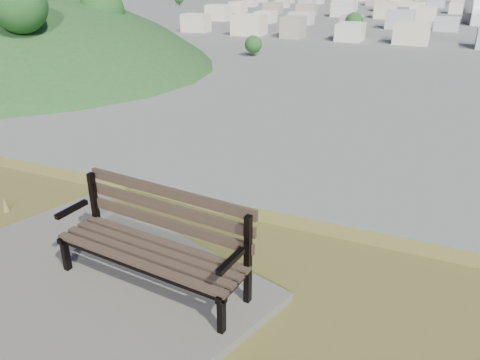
% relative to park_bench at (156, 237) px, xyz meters
% --- Properties ---
extents(park_bench, '(1.85, 0.76, 0.94)m').
position_rel_park_bench_xyz_m(park_bench, '(0.00, 0.00, 0.00)').
color(park_bench, '#3C3022').
rests_on(park_bench, hilltop_mesa).
extents(city_blocks, '(395.00, 361.00, 7.00)m').
position_rel_park_bench_xyz_m(city_blocks, '(1.37, 391.95, -22.03)').
color(city_blocks, beige).
rests_on(city_blocks, ground).
extents(city_trees, '(406.52, 387.20, 9.98)m').
position_rel_park_bench_xyz_m(city_trees, '(-25.02, 316.51, -20.70)').
color(city_trees, '#322019').
rests_on(city_trees, ground).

